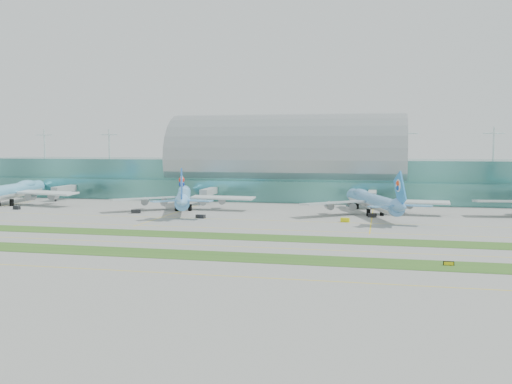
% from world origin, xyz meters
% --- Properties ---
extents(ground, '(700.00, 700.00, 0.00)m').
position_xyz_m(ground, '(0.00, 0.00, 0.00)').
color(ground, gray).
rests_on(ground, ground).
extents(terminal, '(340.00, 69.10, 36.00)m').
position_xyz_m(terminal, '(0.01, 128.79, 14.23)').
color(terminal, '#3D7A75').
rests_on(terminal, ground).
extents(grass_strip_near, '(420.00, 12.00, 0.08)m').
position_xyz_m(grass_strip_near, '(0.00, -28.00, 0.04)').
color(grass_strip_near, '#2D591E').
rests_on(grass_strip_near, ground).
extents(grass_strip_far, '(420.00, 12.00, 0.08)m').
position_xyz_m(grass_strip_far, '(0.00, 2.00, 0.04)').
color(grass_strip_far, '#2D591E').
rests_on(grass_strip_far, ground).
extents(taxiline_a, '(420.00, 0.35, 0.01)m').
position_xyz_m(taxiline_a, '(0.00, -48.00, 0.01)').
color(taxiline_a, yellow).
rests_on(taxiline_a, ground).
extents(taxiline_b, '(420.00, 0.35, 0.01)m').
position_xyz_m(taxiline_b, '(0.00, -14.00, 0.01)').
color(taxiline_b, yellow).
rests_on(taxiline_b, ground).
extents(taxiline_c, '(420.00, 0.35, 0.01)m').
position_xyz_m(taxiline_c, '(0.00, 18.00, 0.01)').
color(taxiline_c, yellow).
rests_on(taxiline_c, ground).
extents(taxiline_d, '(420.00, 0.35, 0.01)m').
position_xyz_m(taxiline_d, '(0.00, 40.00, 0.01)').
color(taxiline_d, yellow).
rests_on(taxiline_d, ground).
extents(airliner_a, '(67.32, 77.24, 21.34)m').
position_xyz_m(airliner_a, '(-118.03, 66.92, 6.58)').
color(airliner_a, '#63B1DB').
rests_on(airliner_a, ground).
extents(airliner_b, '(57.41, 66.72, 18.92)m').
position_xyz_m(airliner_b, '(-33.65, 65.31, 5.84)').
color(airliner_b, '#71BCF9').
rests_on(airliner_b, ground).
extents(airliner_c, '(56.69, 65.88, 18.68)m').
position_xyz_m(airliner_c, '(44.47, 65.38, 5.76)').
color(airliner_c, '#609CD4').
rests_on(airliner_c, ground).
extents(gse_b, '(3.04, 2.04, 1.51)m').
position_xyz_m(gse_b, '(-103.23, 51.02, 0.75)').
color(gse_b, black).
rests_on(gse_b, ground).
extents(gse_c, '(4.17, 3.21, 1.45)m').
position_xyz_m(gse_c, '(-48.30, 49.93, 0.73)').
color(gse_c, black).
rests_on(gse_c, ground).
extents(gse_d, '(3.78, 2.46, 1.33)m').
position_xyz_m(gse_d, '(-18.13, 40.72, 0.66)').
color(gse_d, black).
rests_on(gse_d, ground).
extents(gse_e, '(3.28, 2.17, 1.45)m').
position_xyz_m(gse_e, '(35.46, 41.81, 0.73)').
color(gse_e, yellow).
rests_on(gse_e, ground).
extents(gse_f, '(3.34, 1.78, 1.43)m').
position_xyz_m(gse_f, '(44.70, 57.34, 0.71)').
color(gse_f, black).
rests_on(gse_f, ground).
extents(taxiway_sign_east, '(2.45, 0.34, 1.03)m').
position_xyz_m(taxiway_sign_east, '(63.18, -27.27, 0.51)').
color(taxiway_sign_east, black).
rests_on(taxiway_sign_east, ground).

